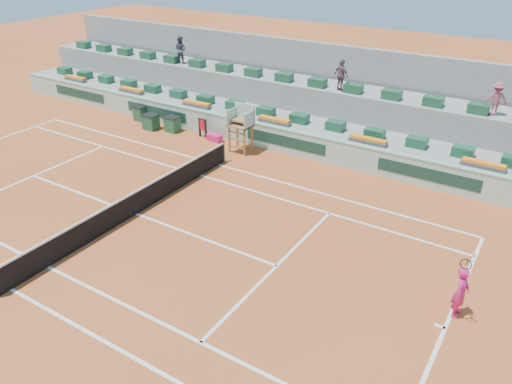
% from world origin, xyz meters
% --- Properties ---
extents(ground, '(90.00, 90.00, 0.00)m').
position_xyz_m(ground, '(0.00, 0.00, 0.00)').
color(ground, '#A2491F').
rests_on(ground, ground).
extents(seating_tier_lower, '(36.00, 4.00, 1.20)m').
position_xyz_m(seating_tier_lower, '(0.00, 10.70, 0.60)').
color(seating_tier_lower, gray).
rests_on(seating_tier_lower, ground).
extents(seating_tier_upper, '(36.00, 2.40, 2.60)m').
position_xyz_m(seating_tier_upper, '(0.00, 12.30, 1.30)').
color(seating_tier_upper, gray).
rests_on(seating_tier_upper, ground).
extents(stadium_back_wall, '(36.00, 0.40, 4.40)m').
position_xyz_m(stadium_back_wall, '(0.00, 13.90, 2.20)').
color(stadium_back_wall, gray).
rests_on(stadium_back_wall, ground).
extents(player_bag, '(0.83, 0.37, 0.37)m').
position_xyz_m(player_bag, '(-1.96, 7.82, 0.18)').
color(player_bag, '#DB1C74').
rests_on(player_bag, ground).
extents(spectator_left, '(0.88, 0.74, 1.63)m').
position_xyz_m(spectator_left, '(-7.43, 11.90, 3.41)').
color(spectator_left, '#4A4A56').
rests_on(spectator_left, seating_tier_upper).
extents(spectator_mid, '(1.02, 0.74, 1.61)m').
position_xyz_m(spectator_mid, '(3.33, 11.64, 3.40)').
color(spectator_mid, '#744D5D').
rests_on(spectator_mid, seating_tier_upper).
extents(spectator_right, '(1.09, 0.82, 1.50)m').
position_xyz_m(spectator_right, '(10.62, 11.81, 3.35)').
color(spectator_right, '#964B56').
rests_on(spectator_right, seating_tier_upper).
extents(court_lines, '(23.89, 11.09, 0.01)m').
position_xyz_m(court_lines, '(0.00, 0.00, 0.01)').
color(court_lines, white).
rests_on(court_lines, ground).
extents(tennis_net, '(0.10, 11.97, 1.10)m').
position_xyz_m(tennis_net, '(0.00, 0.00, 0.53)').
color(tennis_net, black).
rests_on(tennis_net, ground).
extents(advertising_hoarding, '(36.00, 0.34, 1.26)m').
position_xyz_m(advertising_hoarding, '(0.02, 8.50, 0.63)').
color(advertising_hoarding, '#A1CBB4').
rests_on(advertising_hoarding, ground).
extents(umpire_chair, '(1.10, 0.90, 2.40)m').
position_xyz_m(umpire_chair, '(0.00, 7.50, 1.54)').
color(umpire_chair, brown).
rests_on(umpire_chair, ground).
extents(seat_row_lower, '(32.90, 0.60, 0.44)m').
position_xyz_m(seat_row_lower, '(0.00, 9.80, 1.42)').
color(seat_row_lower, '#1A4E30').
rests_on(seat_row_lower, seating_tier_lower).
extents(seat_row_upper, '(32.90, 0.60, 0.44)m').
position_xyz_m(seat_row_upper, '(0.00, 11.70, 2.82)').
color(seat_row_upper, '#1A4E30').
rests_on(seat_row_upper, seating_tier_upper).
extents(flower_planters, '(26.80, 0.36, 0.28)m').
position_xyz_m(flower_planters, '(-1.50, 9.00, 1.33)').
color(flower_planters, '#4C4C4C').
rests_on(flower_planters, seating_tier_lower).
extents(drink_cooler_a, '(0.77, 0.67, 0.84)m').
position_xyz_m(drink_cooler_a, '(-4.77, 7.73, 0.42)').
color(drink_cooler_a, '#194C30').
rests_on(drink_cooler_a, ground).
extents(drink_cooler_b, '(0.81, 0.70, 0.84)m').
position_xyz_m(drink_cooler_b, '(-6.03, 7.37, 0.42)').
color(drink_cooler_b, '#194C30').
rests_on(drink_cooler_b, ground).
extents(drink_cooler_c, '(0.64, 0.55, 0.84)m').
position_xyz_m(drink_cooler_c, '(-7.55, 8.08, 0.42)').
color(drink_cooler_c, '#194C30').
rests_on(drink_cooler_c, ground).
extents(towel_rack, '(0.54, 0.09, 1.03)m').
position_xyz_m(towel_rack, '(-2.82, 7.93, 0.60)').
color(towel_rack, black).
rests_on(towel_rack, ground).
extents(tennis_player, '(0.43, 0.87, 2.28)m').
position_xyz_m(tennis_player, '(12.00, 0.74, 0.83)').
color(tennis_player, '#DB1C74').
rests_on(tennis_player, ground).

